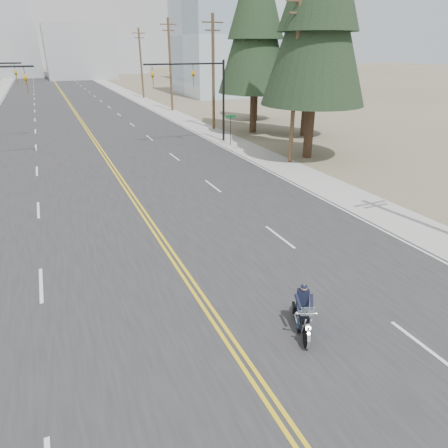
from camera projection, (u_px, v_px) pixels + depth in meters
The scene contains 16 objects.
road at pixel (68, 101), 64.85m from camera, with size 20.00×200.00×0.01m, color #303033.
sidewalk_right at pixel (138, 98), 69.09m from camera, with size 3.00×200.00×0.01m, color #A5A5A0.
traffic_mast_right at pixel (202, 86), 34.34m from camera, with size 7.10×0.26×7.00m.
street_sign at pixel (231, 125), 34.61m from camera, with size 0.90×0.06×2.62m.
utility_pole_b at pixel (295, 78), 27.69m from camera, with size 2.20×0.30×11.50m.
utility_pole_c at pixel (213, 72), 40.35m from camera, with size 2.20×0.30×11.00m.
utility_pole_d at pixel (170, 64), 52.81m from camera, with size 2.20×0.30×11.50m.
utility_pole_e at pixel (141, 62), 67.15m from camera, with size 2.20×0.30×11.00m.
glass_building at pixel (245, 36), 72.63m from camera, with size 24.00×16.00×20.00m, color #9EB5CC.
haze_bldg_b at pixel (80, 52), 111.04m from camera, with size 18.00×14.00×14.00m, color #ADB2B7.
haze_bldg_c at pixel (206, 44), 109.49m from camera, with size 16.00×12.00×18.00m, color #B7BCC6.
haze_bldg_e at pixel (124, 55), 138.66m from camera, with size 14.00×14.00×12.00m, color #B7BCC6.
motorcyclist at pixel (304, 311), 11.82m from camera, with size 0.81×1.89×1.48m, color black, non-canonical shape.
conifer_mid at pixel (311, 37), 35.82m from camera, with size 5.76×5.76×15.37m.
conifer_tall at pixel (256, 9), 36.40m from camera, with size 7.01×7.01×19.48m.
conifer_far at pixel (256, 43), 44.83m from camera, with size 5.46×5.46×14.63m.
Camera 1 is at (-3.90, -1.93, 7.85)m, focal length 32.00 mm.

